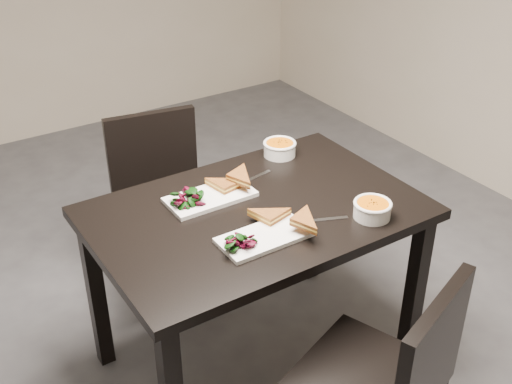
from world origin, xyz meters
TOP-DOWN VIEW (x-y plane):
  - ground at (0.00, 0.00)m, footprint 5.00×5.00m
  - table at (0.48, -0.23)m, footprint 1.20×0.80m
  - chair_near at (0.52, -0.94)m, footprint 0.54×0.54m
  - chair_far at (0.42, 0.48)m, footprint 0.48×0.48m
  - plate_near at (0.40, -0.41)m, footprint 0.32×0.16m
  - sandwich_near at (0.46, -0.39)m, footprint 0.18×0.16m
  - salad_near at (0.30, -0.41)m, footprint 0.10×0.09m
  - soup_bowl_near at (0.80, -0.50)m, footprint 0.14×0.14m
  - cutlery_near at (0.64, -0.43)m, footprint 0.17×0.08m
  - plate_far at (0.38, -0.07)m, footprint 0.33×0.17m
  - sandwich_far at (0.44, -0.09)m, footprint 0.19×0.15m
  - salad_far at (0.28, -0.07)m, footprint 0.10×0.09m
  - soup_bowl_far at (0.80, 0.08)m, footprint 0.14×0.14m
  - cutlery_far at (0.60, -0.03)m, footprint 0.18×0.05m

SIDE VIEW (x-z plane):
  - ground at x=0.00m, z-range 0.00..0.00m
  - chair_near at x=0.52m, z-range 0.06..0.91m
  - chair_far at x=0.42m, z-range 0.06..0.91m
  - table at x=0.48m, z-range 0.28..1.03m
  - cutlery_near at x=0.64m, z-range 0.75..0.75m
  - cutlery_far at x=0.60m, z-range 0.75..0.75m
  - plate_near at x=0.40m, z-range 0.75..0.77m
  - plate_far at x=0.38m, z-range 0.75..0.77m
  - soup_bowl_near at x=0.80m, z-range 0.75..0.82m
  - soup_bowl_far at x=0.80m, z-range 0.75..0.82m
  - salad_near at x=0.30m, z-range 0.77..0.81m
  - salad_far at x=0.28m, z-range 0.77..0.81m
  - sandwich_near at x=0.46m, z-range 0.77..0.82m
  - sandwich_far at x=0.44m, z-range 0.77..0.82m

